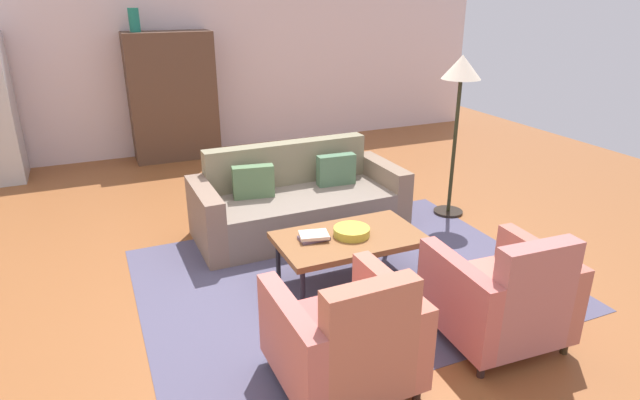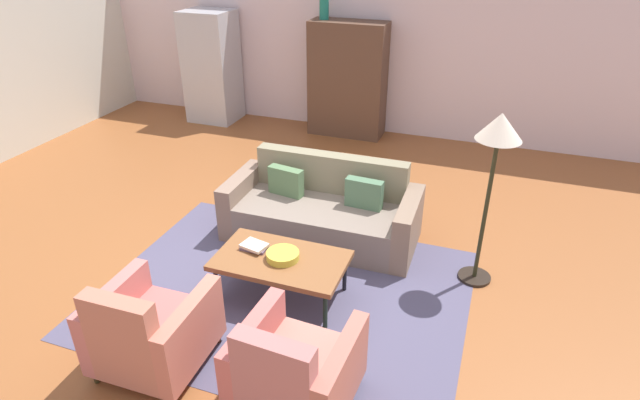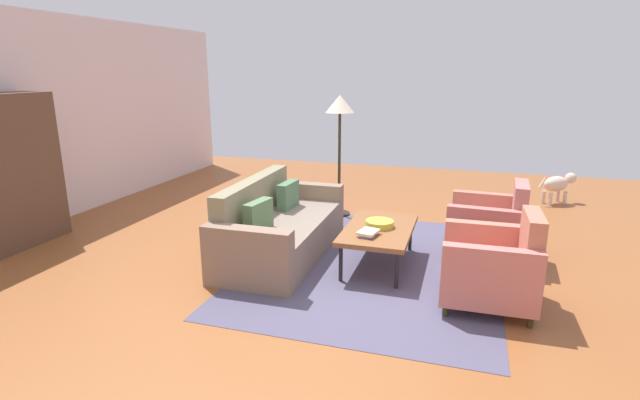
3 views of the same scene
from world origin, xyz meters
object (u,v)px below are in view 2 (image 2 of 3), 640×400
at_px(armchair_left, 149,334).
at_px(cabinet, 348,80).
at_px(coffee_table, 281,261).
at_px(vase_tall, 324,9).
at_px(armchair_right, 293,374).
at_px(book_stack, 255,247).
at_px(fruit_bowl, 283,255).
at_px(couch, 324,211).
at_px(refrigerator, 212,67).
at_px(floor_lamp, 497,143).

bearing_deg(armchair_left, cabinet, 89.92).
relative_size(coffee_table, vase_tall, 3.90).
relative_size(armchair_right, cabinet, 0.49).
bearing_deg(book_stack, fruit_bowl, -10.19).
relative_size(cabinet, vase_tall, 5.85).
bearing_deg(armchair_right, cabinet, 106.46).
distance_m(couch, armchair_left, 2.43).
xyz_separation_m(coffee_table, armchair_right, (0.60, -1.17, -0.05)).
xyz_separation_m(armchair_left, book_stack, (0.31, 1.22, 0.11)).
height_order(refrigerator, floor_lamp, refrigerator).
bearing_deg(cabinet, refrigerator, -177.50).
xyz_separation_m(coffee_table, refrigerator, (-3.09, 4.19, 0.53)).
bearing_deg(refrigerator, floor_lamp, -34.57).
bearing_deg(floor_lamp, cabinet, 125.06).
bearing_deg(coffee_table, armchair_left, -117.17).
xyz_separation_m(book_stack, vase_tall, (-0.80, 4.24, 1.50)).
relative_size(couch, armchair_right, 2.40).
height_order(couch, floor_lamp, floor_lamp).
bearing_deg(armchair_right, couch, 107.44).
height_order(armchair_right, cabinet, cabinet).
distance_m(couch, vase_tall, 3.69).
distance_m(armchair_right, refrigerator, 6.53).
bearing_deg(coffee_table, refrigerator, 126.39).
height_order(couch, fruit_bowl, couch).
relative_size(vase_tall, floor_lamp, 0.18).
distance_m(coffee_table, armchair_left, 1.31).
height_order(couch, book_stack, couch).
relative_size(book_stack, vase_tall, 0.86).
xyz_separation_m(couch, floor_lamp, (1.70, -0.29, 1.16)).
xyz_separation_m(armchair_left, fruit_bowl, (0.62, 1.17, 0.12)).
height_order(book_stack, refrigerator, refrigerator).
bearing_deg(floor_lamp, armchair_right, -118.02).
bearing_deg(vase_tall, coffee_table, -75.73).
height_order(vase_tall, floor_lamp, vase_tall).
xyz_separation_m(couch, book_stack, (-0.29, -1.13, 0.17)).
distance_m(coffee_table, armchair_right, 1.31).
xyz_separation_m(couch, refrigerator, (-3.09, 3.01, 0.64)).
relative_size(armchair_left, fruit_bowl, 2.92).
bearing_deg(vase_tall, couch, -70.65).
distance_m(couch, coffee_table, 1.19).
bearing_deg(fruit_bowl, vase_tall, 104.54).
bearing_deg(coffee_table, vase_tall, 104.27).
xyz_separation_m(book_stack, refrigerator, (-2.80, 4.14, 0.47)).
bearing_deg(couch, armchair_right, 103.54).
relative_size(armchair_left, refrigerator, 0.48).
bearing_deg(cabinet, floor_lamp, -54.94).
xyz_separation_m(armchair_left, floor_lamp, (2.29, 2.06, 1.10)).
relative_size(book_stack, refrigerator, 0.14).
xyz_separation_m(cabinet, floor_lamp, (2.39, -3.40, 0.54)).
bearing_deg(cabinet, fruit_bowl, -80.57).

